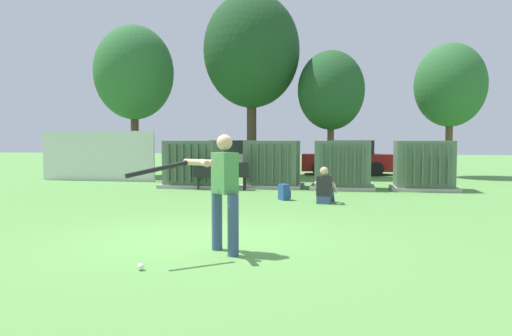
{
  "coord_description": "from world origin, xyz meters",
  "views": [
    {
      "loc": [
        2.33,
        -7.78,
        1.67
      ],
      "look_at": [
        0.23,
        3.5,
        1.0
      ],
      "focal_mm": 34.6,
      "sensor_mm": 36.0,
      "label": 1
    }
  ],
  "objects_px": {
    "transformer_west": "(193,164)",
    "park_bench": "(221,174)",
    "parked_car_leftmost": "(231,158)",
    "batter": "(221,187)",
    "transformer_east": "(423,166)",
    "backpack": "(284,192)",
    "transformer_mid_west": "(272,165)",
    "sports_ball": "(141,267)",
    "transformer_mid_east": "(343,166)",
    "seated_spectator": "(325,189)",
    "parked_car_left_of_center": "(348,159)"
  },
  "relations": [
    {
      "from": "transformer_mid_east",
      "to": "transformer_mid_west",
      "type": "bearing_deg",
      "value": 176.73
    },
    {
      "from": "transformer_mid_west",
      "to": "park_bench",
      "type": "relative_size",
      "value": 1.15
    },
    {
      "from": "parked_car_leftmost",
      "to": "transformer_mid_west",
      "type": "bearing_deg",
      "value": -65.34
    },
    {
      "from": "transformer_west",
      "to": "transformer_mid_east",
      "type": "bearing_deg",
      "value": 2.83
    },
    {
      "from": "batter",
      "to": "backpack",
      "type": "xyz_separation_m",
      "value": [
        0.1,
        6.47,
        -0.76
      ]
    },
    {
      "from": "transformer_west",
      "to": "park_bench",
      "type": "height_order",
      "value": "transformer_west"
    },
    {
      "from": "transformer_west",
      "to": "parked_car_leftmost",
      "type": "height_order",
      "value": "same"
    },
    {
      "from": "transformer_mid_west",
      "to": "batter",
      "type": "xyz_separation_m",
      "value": [
        0.77,
        -10.0,
        0.19
      ]
    },
    {
      "from": "transformer_west",
      "to": "backpack",
      "type": "bearing_deg",
      "value": -41.03
    },
    {
      "from": "backpack",
      "to": "sports_ball",
      "type": "bearing_deg",
      "value": -96.57
    },
    {
      "from": "seated_spectator",
      "to": "transformer_west",
      "type": "bearing_deg",
      "value": 142.45
    },
    {
      "from": "sports_ball",
      "to": "park_bench",
      "type": "bearing_deg",
      "value": 98.73
    },
    {
      "from": "batter",
      "to": "parked_car_left_of_center",
      "type": "bearing_deg",
      "value": 83.89
    },
    {
      "from": "transformer_mid_west",
      "to": "parked_car_left_of_center",
      "type": "xyz_separation_m",
      "value": [
        2.57,
        6.83,
        -0.04
      ]
    },
    {
      "from": "transformer_mid_west",
      "to": "sports_ball",
      "type": "xyz_separation_m",
      "value": [
        -0.0,
        -11.11,
        -0.74
      ]
    },
    {
      "from": "sports_ball",
      "to": "backpack",
      "type": "distance_m",
      "value": 7.63
    },
    {
      "from": "transformer_west",
      "to": "batter",
      "type": "xyz_separation_m",
      "value": [
        3.51,
        -9.61,
        0.19
      ]
    },
    {
      "from": "seated_spectator",
      "to": "parked_car_left_of_center",
      "type": "relative_size",
      "value": 0.23
    },
    {
      "from": "transformer_east",
      "to": "parked_car_leftmost",
      "type": "height_order",
      "value": "same"
    },
    {
      "from": "park_bench",
      "to": "batter",
      "type": "xyz_separation_m",
      "value": [
        2.29,
        -8.78,
        0.44
      ]
    },
    {
      "from": "backpack",
      "to": "seated_spectator",
      "type": "bearing_deg",
      "value": -24.02
    },
    {
      "from": "transformer_east",
      "to": "backpack",
      "type": "distance_m",
      "value": 5.49
    },
    {
      "from": "park_bench",
      "to": "parked_car_leftmost",
      "type": "xyz_separation_m",
      "value": [
        -1.56,
        7.92,
        0.22
      ]
    },
    {
      "from": "sports_ball",
      "to": "backpack",
      "type": "bearing_deg",
      "value": 83.43
    },
    {
      "from": "parked_car_leftmost",
      "to": "parked_car_left_of_center",
      "type": "distance_m",
      "value": 5.65
    },
    {
      "from": "parked_car_leftmost",
      "to": "backpack",
      "type": "bearing_deg",
      "value": -68.89
    },
    {
      "from": "transformer_east",
      "to": "backpack",
      "type": "xyz_separation_m",
      "value": [
        -4.16,
        -3.53,
        -0.57
      ]
    },
    {
      "from": "transformer_mid_east",
      "to": "backpack",
      "type": "height_order",
      "value": "transformer_mid_east"
    },
    {
      "from": "transformer_mid_west",
      "to": "sports_ball",
      "type": "distance_m",
      "value": 11.13
    },
    {
      "from": "transformer_mid_west",
      "to": "transformer_east",
      "type": "relative_size",
      "value": 1.0
    },
    {
      "from": "backpack",
      "to": "transformer_west",
      "type": "bearing_deg",
      "value": 138.97
    },
    {
      "from": "transformer_east",
      "to": "park_bench",
      "type": "height_order",
      "value": "transformer_east"
    },
    {
      "from": "park_bench",
      "to": "parked_car_leftmost",
      "type": "distance_m",
      "value": 8.08
    },
    {
      "from": "transformer_west",
      "to": "batter",
      "type": "bearing_deg",
      "value": -69.95
    },
    {
      "from": "transformer_mid_east",
      "to": "batter",
      "type": "height_order",
      "value": "batter"
    },
    {
      "from": "seated_spectator",
      "to": "parked_car_leftmost",
      "type": "height_order",
      "value": "parked_car_leftmost"
    },
    {
      "from": "transformer_west",
      "to": "parked_car_left_of_center",
      "type": "relative_size",
      "value": 0.49
    },
    {
      "from": "transformer_west",
      "to": "parked_car_left_of_center",
      "type": "height_order",
      "value": "same"
    },
    {
      "from": "transformer_mid_west",
      "to": "park_bench",
      "type": "height_order",
      "value": "transformer_mid_west"
    },
    {
      "from": "backpack",
      "to": "parked_car_leftmost",
      "type": "bearing_deg",
      "value": 111.11
    },
    {
      "from": "batter",
      "to": "park_bench",
      "type": "bearing_deg",
      "value": 104.63
    },
    {
      "from": "transformer_west",
      "to": "parked_car_leftmost",
      "type": "xyz_separation_m",
      "value": [
        -0.34,
        7.09,
        -0.04
      ]
    },
    {
      "from": "transformer_mid_east",
      "to": "parked_car_left_of_center",
      "type": "bearing_deg",
      "value": 88.69
    },
    {
      "from": "transformer_west",
      "to": "sports_ball",
      "type": "distance_m",
      "value": 11.08
    },
    {
      "from": "sports_ball",
      "to": "parked_car_leftmost",
      "type": "xyz_separation_m",
      "value": [
        -3.08,
        17.8,
        0.71
      ]
    },
    {
      "from": "seated_spectator",
      "to": "parked_car_leftmost",
      "type": "xyz_separation_m",
      "value": [
        -5.08,
        10.73,
        0.38
      ]
    },
    {
      "from": "parked_car_leftmost",
      "to": "parked_car_left_of_center",
      "type": "bearing_deg",
      "value": 1.34
    },
    {
      "from": "transformer_west",
      "to": "transformer_east",
      "type": "distance_m",
      "value": 7.77
    },
    {
      "from": "park_bench",
      "to": "backpack",
      "type": "xyz_separation_m",
      "value": [
        2.39,
        -2.31,
        -0.32
      ]
    },
    {
      "from": "transformer_mid_east",
      "to": "seated_spectator",
      "type": "xyz_separation_m",
      "value": [
        -0.41,
        -3.9,
        -0.41
      ]
    }
  ]
}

